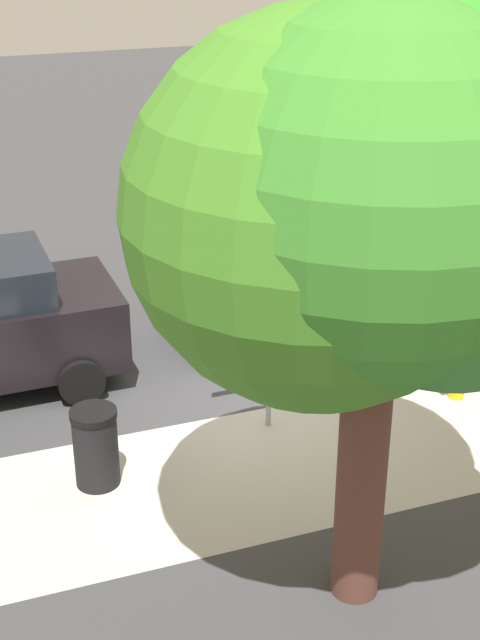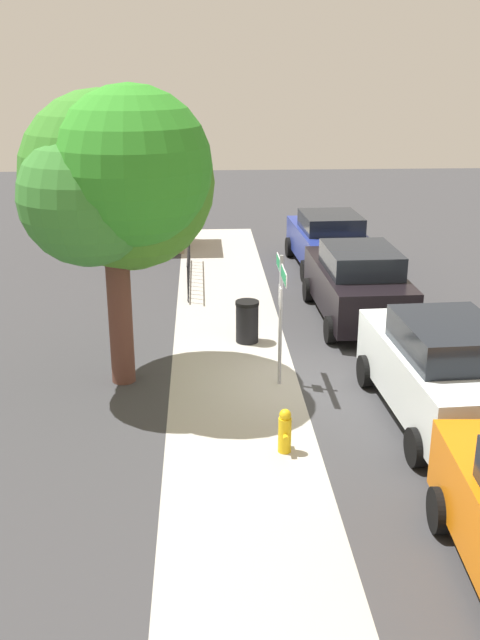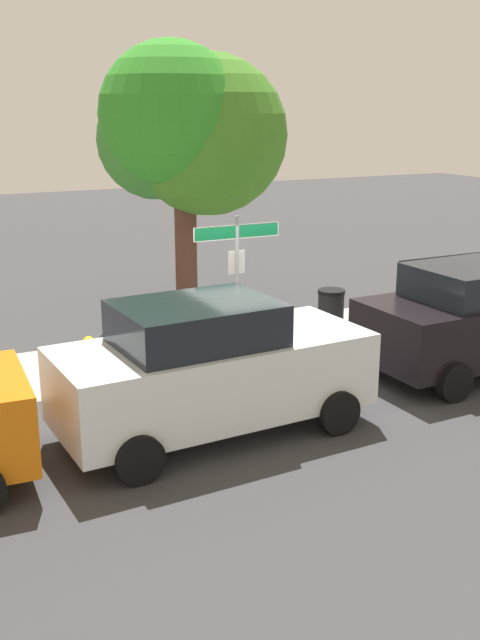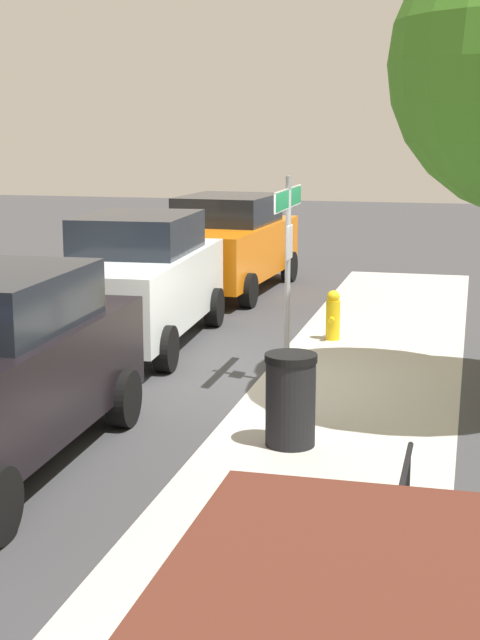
# 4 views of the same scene
# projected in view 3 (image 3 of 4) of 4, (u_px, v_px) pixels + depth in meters

# --- Properties ---
(ground_plane) EXTENTS (60.00, 60.00, 0.00)m
(ground_plane) POSITION_uv_depth(u_px,v_px,m) (259.00, 365.00, 13.65)
(ground_plane) COLOR #38383A
(sidewalk_strip) EXTENTS (24.00, 2.60, 0.00)m
(sidewalk_strip) POSITION_uv_depth(u_px,v_px,m) (315.00, 332.00, 15.62)
(sidewalk_strip) COLOR #AFABA1
(sidewalk_strip) RESTS_ON ground_plane
(street_sign) EXTENTS (1.66, 0.07, 2.67)m
(street_sign) POSITION_uv_depth(u_px,v_px,m) (237.00, 258.00, 13.37)
(street_sign) COLOR #9EA0A5
(street_sign) RESTS_ON ground_plane
(shade_tree) EXTENTS (3.97, 3.64, 5.80)m
(shade_tree) POSITION_uv_depth(u_px,v_px,m) (186.00, 128.00, 15.57)
(shade_tree) COLOR brown
(shade_tree) RESTS_ON ground_plane
(car_white) EXTENTS (4.54, 2.20, 1.96)m
(car_white) POSITION_uv_depth(u_px,v_px,m) (211.00, 368.00, 10.58)
(car_white) COLOR white
(car_white) RESTS_ON ground_plane
(iron_fence) EXTENTS (4.57, 0.04, 1.07)m
(iron_fence) POSITION_uv_depth(u_px,v_px,m) (473.00, 273.00, 18.52)
(iron_fence) COLOR black
(iron_fence) RESTS_ON ground_plane
(fire_hydrant) EXTENTS (0.42, 0.22, 0.78)m
(fire_hydrant) POSITION_uv_depth(u_px,v_px,m) (90.00, 359.00, 12.81)
(fire_hydrant) COLOR yellow
(fire_hydrant) RESTS_ON ground_plane
(trash_bin) EXTENTS (0.55, 0.55, 0.98)m
(trash_bin) POSITION_uv_depth(u_px,v_px,m) (331.00, 313.00, 15.19)
(trash_bin) COLOR black
(trash_bin) RESTS_ON ground_plane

